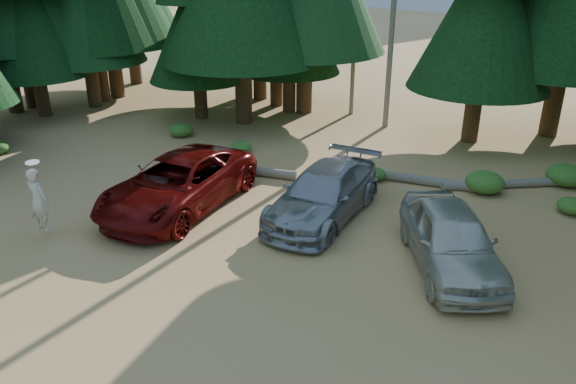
# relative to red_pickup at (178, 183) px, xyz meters

# --- Properties ---
(ground) EXTENTS (160.00, 160.00, 0.00)m
(ground) POSITION_rel_red_pickup_xyz_m (3.48, -3.69, -0.82)
(ground) COLOR #AB8848
(ground) RESTS_ON ground
(forest_belt_north) EXTENTS (36.00, 7.00, 22.00)m
(forest_belt_north) POSITION_rel_red_pickup_xyz_m (3.48, 11.31, -0.82)
(forest_belt_north) COLOR black
(forest_belt_north) RESTS_ON ground
(snag_back) EXTENTS (0.20, 0.20, 10.00)m
(snag_back) POSITION_rel_red_pickup_xyz_m (2.28, 12.31, 4.18)
(snag_back) COLOR #6A6255
(snag_back) RESTS_ON ground
(red_pickup) EXTENTS (3.22, 6.13, 1.65)m
(red_pickup) POSITION_rel_red_pickup_xyz_m (0.00, 0.00, 0.00)
(red_pickup) COLOR #5B0907
(red_pickup) RESTS_ON ground
(silver_minivan_center) EXTENTS (2.77, 5.41, 1.50)m
(silver_minivan_center) POSITION_rel_red_pickup_xyz_m (4.41, 0.98, -0.07)
(silver_minivan_center) COLOR #929499
(silver_minivan_center) RESTS_ON ground
(silver_minivan_right) EXTENTS (3.53, 5.07, 1.60)m
(silver_minivan_right) POSITION_rel_red_pickup_xyz_m (8.29, -0.63, -0.02)
(silver_minivan_right) COLOR beige
(silver_minivan_right) RESTS_ON ground
(frisbee_player) EXTENTS (0.73, 0.53, 2.04)m
(frisbee_player) POSITION_rel_red_pickup_xyz_m (-2.52, -3.09, 0.36)
(frisbee_player) COLOR beige
(frisbee_player) RESTS_ON ground
(log_left) EXTENTS (4.56, 0.47, 0.33)m
(log_left) POSITION_rel_red_pickup_xyz_m (0.37, 3.31, -0.66)
(log_left) COLOR #6A6255
(log_left) RESTS_ON ground
(log_mid) EXTENTS (3.86, 0.37, 0.32)m
(log_mid) POSITION_rel_red_pickup_xyz_m (6.91, 4.57, -0.66)
(log_mid) COLOR #6A6255
(log_mid) RESTS_ON ground
(log_right) EXTENTS (4.20, 2.30, 0.29)m
(log_right) POSITION_rel_red_pickup_xyz_m (9.59, 5.31, -0.68)
(log_right) COLOR #6A6255
(log_right) RESTS_ON ground
(shrub_far_left) EXTENTS (1.03, 1.03, 0.57)m
(shrub_far_left) POSITION_rel_red_pickup_xyz_m (-3.68, 6.29, -0.54)
(shrub_far_left) COLOR #2E5D1B
(shrub_far_left) RESTS_ON ground
(shrub_left) EXTENTS (0.83, 0.83, 0.46)m
(shrub_left) POSITION_rel_red_pickup_xyz_m (-0.37, 5.34, -0.59)
(shrub_left) COLOR #2E5D1B
(shrub_left) RESTS_ON ground
(shrub_center_left) EXTENTS (0.87, 0.87, 0.48)m
(shrub_center_left) POSITION_rel_red_pickup_xyz_m (0.69, 3.26, -0.58)
(shrub_center_left) COLOR #2E5D1B
(shrub_center_left) RESTS_ON ground
(shrub_center_right) EXTENTS (0.80, 0.80, 0.44)m
(shrub_center_right) POSITION_rel_red_pickup_xyz_m (5.23, 4.39, -0.60)
(shrub_center_right) COLOR #2E5D1B
(shrub_center_right) RESTS_ON ground
(shrub_right) EXTENTS (1.28, 1.28, 0.70)m
(shrub_right) POSITION_rel_red_pickup_xyz_m (8.89, 4.68, -0.47)
(shrub_right) COLOR #2E5D1B
(shrub_right) RESTS_ON ground
(shrub_far_right) EXTENTS (1.31, 1.31, 0.72)m
(shrub_far_right) POSITION_rel_red_pickup_xyz_m (11.46, 6.31, -0.46)
(shrub_far_right) COLOR #2E5D1B
(shrub_far_right) RESTS_ON ground
(shrub_edge_east) EXTENTS (0.88, 0.88, 0.49)m
(shrub_edge_east) POSITION_rel_red_pickup_xyz_m (11.50, 3.93, -0.58)
(shrub_edge_east) COLOR #2E5D1B
(shrub_edge_east) RESTS_ON ground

